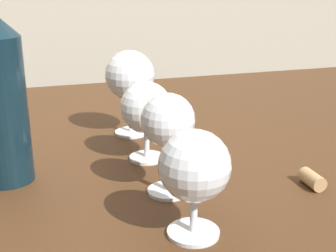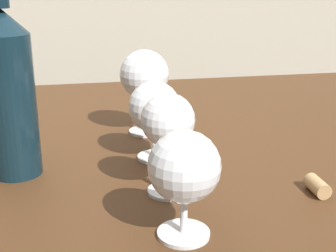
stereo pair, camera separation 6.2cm
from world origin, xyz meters
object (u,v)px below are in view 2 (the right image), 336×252
at_px(wine_glass_cabernet, 168,123).
at_px(wine_bottle, 9,91).
at_px(wine_glass_merlot, 154,108).
at_px(cork, 317,186).
at_px(wine_glass_empty, 184,169).
at_px(wine_glass_rose, 144,76).

distance_m(wine_glass_cabernet, wine_bottle, 0.24).
relative_size(wine_glass_merlot, wine_bottle, 0.40).
distance_m(wine_glass_cabernet, cork, 0.23).
bearing_deg(cork, wine_glass_empty, -160.85).
bearing_deg(wine_glass_empty, wine_bottle, 133.84).
bearing_deg(wine_glass_rose, cork, -55.92).
height_order(wine_glass_empty, wine_bottle, wine_bottle).
bearing_deg(wine_bottle, wine_glass_merlot, 4.91).
distance_m(wine_glass_empty, wine_bottle, 0.31).
height_order(wine_glass_rose, wine_bottle, wine_bottle).
distance_m(wine_glass_merlot, wine_glass_rose, 0.13).
relative_size(wine_glass_empty, wine_glass_cabernet, 0.91).
bearing_deg(cork, wine_bottle, 160.45).
height_order(wine_glass_empty, cork, wine_glass_empty).
height_order(wine_glass_merlot, cork, wine_glass_merlot).
relative_size(wine_glass_empty, wine_bottle, 0.40).
distance_m(wine_glass_rose, cork, 0.37).
relative_size(wine_glass_rose, wine_bottle, 0.49).
xyz_separation_m(wine_glass_empty, cork, (0.21, 0.07, -0.07)).
bearing_deg(wine_glass_rose, wine_glass_empty, -90.96).
distance_m(wine_glass_cabernet, wine_glass_merlot, 0.13).
bearing_deg(wine_glass_empty, wine_glass_rose, 89.04).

